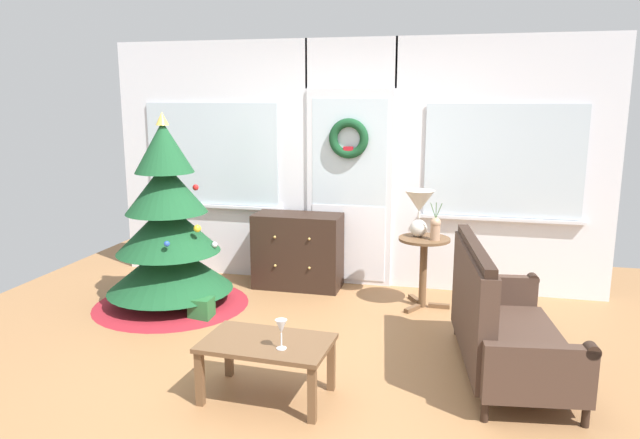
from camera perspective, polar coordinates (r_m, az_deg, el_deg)
ground_plane at (r=4.62m, az=-2.28°, el=-13.59°), size 6.76×6.76×0.00m
back_wall_with_door at (r=6.24m, az=2.89°, el=5.34°), size 5.20×0.19×2.55m
christmas_tree at (r=5.82m, az=-14.29°, el=-1.81°), size 1.48×1.48×1.83m
dresser_cabinet at (r=6.23m, az=-2.12°, el=-3.01°), size 0.90×0.45×0.78m
settee_sofa at (r=4.52m, az=16.67°, el=-9.49°), size 0.89×1.58×0.96m
side_table at (r=5.70m, az=9.87°, el=-3.64°), size 0.50×0.48×0.68m
table_lamp at (r=5.64m, az=9.46°, el=1.20°), size 0.28×0.28×0.44m
flower_vase at (r=5.57m, az=10.97°, el=-0.76°), size 0.11×0.10×0.35m
coffee_table at (r=4.03m, az=-5.11°, el=-12.24°), size 0.86×0.56×0.40m
wine_glass at (r=3.83m, az=-3.73°, el=-10.28°), size 0.08×0.08×0.20m
gift_box at (r=5.53m, az=-11.26°, el=-8.34°), size 0.20×0.18×0.20m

